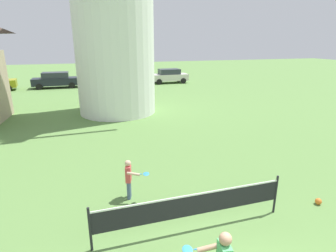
{
  "coord_description": "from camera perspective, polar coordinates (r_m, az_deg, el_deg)",
  "views": [
    {
      "loc": [
        -2.52,
        -2.93,
        4.49
      ],
      "look_at": [
        -0.25,
        4.37,
        2.11
      ],
      "focal_mm": 29.12,
      "sensor_mm": 36.0,
      "label": 1
    }
  ],
  "objects": [
    {
      "name": "tennis_net",
      "position": [
        6.91,
        5.15,
        -16.22
      ],
      "size": [
        4.89,
        0.06,
        1.1
      ],
      "color": "black",
      "rests_on": "ground_plane"
    },
    {
      "name": "stray_ball",
      "position": [
        9.21,
        28.95,
        -13.64
      ],
      "size": [
        0.18,
        0.18,
        0.18
      ],
      "primitive_type": "sphere",
      "color": "orange",
      "rests_on": "ground_plane"
    },
    {
      "name": "parked_car_silver",
      "position": [
        30.08,
        -11.48,
        9.89
      ],
      "size": [
        4.29,
        2.37,
        1.56
      ],
      "color": "silver",
      "rests_on": "ground_plane"
    },
    {
      "name": "player_far",
      "position": [
        8.19,
        -8.1,
        -10.52
      ],
      "size": [
        0.7,
        0.65,
        1.22
      ],
      "color": "slate",
      "rests_on": "ground_plane"
    },
    {
      "name": "parked_car_cream",
      "position": [
        31.14,
        0.25,
        10.47
      ],
      "size": [
        4.11,
        1.93,
        1.56
      ],
      "color": "silver",
      "rests_on": "ground_plane"
    },
    {
      "name": "parked_car_black",
      "position": [
        30.02,
        -22.42,
        8.94
      ],
      "size": [
        4.44,
        1.88,
        1.56
      ],
      "color": "#1E232D",
      "rests_on": "ground_plane"
    }
  ]
}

